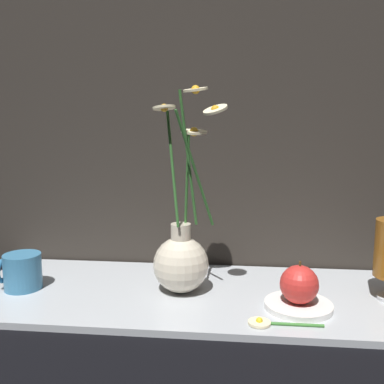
% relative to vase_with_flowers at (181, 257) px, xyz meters
% --- Properties ---
extents(ground_plane, '(6.00, 6.00, 0.00)m').
position_rel_vase_with_flowers_xyz_m(ground_plane, '(0.03, 0.00, -0.08)').
color(ground_plane, black).
extents(shelf, '(0.87, 0.32, 0.01)m').
position_rel_vase_with_flowers_xyz_m(shelf, '(0.03, 0.00, -0.07)').
color(shelf, '#B2B7BC').
rests_on(shelf, ground_plane).
extents(backdrop_wall, '(1.37, 0.02, 1.10)m').
position_rel_vase_with_flowers_xyz_m(backdrop_wall, '(0.03, 0.18, 0.47)').
color(backdrop_wall, '#2D2823').
rests_on(backdrop_wall, ground_plane).
extents(vase_with_flowers, '(0.15, 0.14, 0.38)m').
position_rel_vase_with_flowers_xyz_m(vase_with_flowers, '(0.00, 0.00, 0.00)').
color(vase_with_flowers, beige).
rests_on(vase_with_flowers, shelf).
extents(yellow_mug, '(0.08, 0.07, 0.07)m').
position_rel_vase_with_flowers_xyz_m(yellow_mug, '(-0.31, -0.01, -0.03)').
color(yellow_mug, teal).
rests_on(yellow_mug, shelf).
extents(saucer_plate, '(0.12, 0.12, 0.01)m').
position_rel_vase_with_flowers_xyz_m(saucer_plate, '(0.21, -0.05, -0.06)').
color(saucer_plate, white).
rests_on(saucer_plate, shelf).
extents(orange_fruit, '(0.07, 0.07, 0.07)m').
position_rel_vase_with_flowers_xyz_m(orange_fruit, '(0.21, -0.05, -0.02)').
color(orange_fruit, red).
rests_on(orange_fruit, saucer_plate).
extents(loose_daisy, '(0.12, 0.04, 0.01)m').
position_rel_vase_with_flowers_xyz_m(loose_daisy, '(0.15, -0.12, -0.06)').
color(loose_daisy, '#3D7A33').
rests_on(loose_daisy, shelf).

